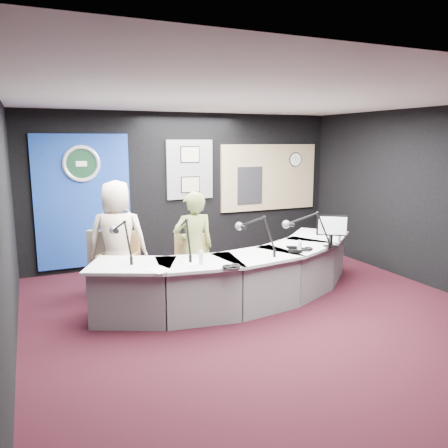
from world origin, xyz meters
name	(u,v)px	position (x,y,z in m)	size (l,w,h in m)	color
ground	(261,313)	(0.00, 0.00, 0.00)	(6.00, 6.00, 0.00)	black
ceiling	(265,98)	(0.00, 0.00, 2.80)	(6.00, 6.00, 0.02)	silver
wall_back	(187,188)	(0.00, 3.00, 1.40)	(6.00, 0.02, 2.80)	black
wall_left	(5,228)	(-3.00, 0.00, 1.40)	(0.02, 6.00, 2.80)	black
wall_right	(433,199)	(3.00, 0.00, 1.40)	(0.02, 6.00, 2.80)	black
broadcast_desk	(241,276)	(-0.05, 0.55, 0.38)	(4.50, 1.90, 0.75)	silver
backdrop_panel	(83,202)	(-1.90, 2.97, 1.25)	(1.60, 0.05, 2.30)	navy
agency_seal	(81,164)	(-1.90, 2.93, 1.90)	(0.63, 0.63, 0.07)	silver
seal_center	(81,164)	(-1.90, 2.94, 1.90)	(0.48, 0.48, 0.01)	black
pinboard	(190,170)	(0.05, 2.97, 1.75)	(0.90, 0.04, 1.10)	slate
framed_photo_upper	(190,155)	(0.05, 2.94, 2.03)	(0.34, 0.02, 0.27)	#9C8F72
framed_photo_lower	(191,185)	(0.05, 2.94, 1.47)	(0.34, 0.02, 0.27)	#9C8F72
booth_window_frame	(269,177)	(1.75, 2.97, 1.55)	(2.12, 0.06, 1.32)	#9D8862
booth_glow	(269,177)	(1.75, 2.96, 1.55)	(2.00, 0.02, 1.20)	#FFEFA1
equipment_rack	(250,186)	(1.30, 2.94, 1.40)	(0.55, 0.02, 0.75)	black
wall_clock	(296,160)	(2.35, 2.94, 1.90)	(0.28, 0.28, 0.01)	white
armchair_left	(119,268)	(-1.62, 1.44, 0.43)	(0.49, 0.49, 0.87)	#A6804C
armchair_right	(194,272)	(-0.69, 0.74, 0.45)	(0.51, 0.51, 0.90)	#A6804C
draped_jacket	(104,254)	(-1.80, 1.63, 0.62)	(0.50, 0.10, 0.70)	slate
person_man	(117,240)	(-1.62, 1.44, 0.87)	(0.85, 0.55, 1.73)	beige
person_woman	(194,248)	(-0.69, 0.74, 0.80)	(0.58, 0.38, 1.60)	olive
computer_monitor	(331,225)	(1.25, 0.22, 1.07)	(0.40, 0.02, 0.27)	black
desk_phone	(295,250)	(0.60, 0.16, 0.78)	(0.19, 0.15, 0.05)	black
headphones_near	(305,249)	(0.80, 0.19, 0.77)	(0.21, 0.21, 0.03)	black
headphones_far	(231,266)	(-0.54, -0.20, 0.77)	(0.24, 0.24, 0.04)	black
paper_stack	(159,270)	(-1.38, 0.07, 0.75)	(0.22, 0.31, 0.00)	white
notepad	(194,262)	(-0.87, 0.23, 0.75)	(0.23, 0.33, 0.00)	white
boom_mic_a	(122,237)	(-1.68, 0.74, 1.05)	(0.22, 0.73, 0.60)	black
boom_mic_b	(184,235)	(-0.89, 0.54, 1.05)	(0.18, 0.74, 0.60)	black
boom_mic_c	(256,232)	(0.08, 0.32, 1.05)	(0.38, 0.68, 0.60)	black
boom_mic_d	(308,228)	(0.89, 0.28, 1.05)	(0.63, 0.48, 0.60)	black
water_bottles	(277,246)	(0.36, 0.25, 0.84)	(2.43, 0.38, 0.18)	silver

